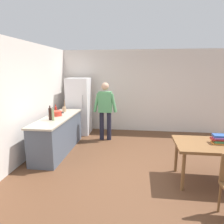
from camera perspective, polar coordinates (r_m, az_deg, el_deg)
The scene contains 13 objects.
ground_plane at distance 4.60m, azimuth 6.63°, elevation -15.32°, with size 14.00×14.00×0.00m, color brown.
wall_back at distance 7.14m, azimuth 7.20°, elevation 5.64°, with size 6.40×0.12×2.70m, color silver.
wall_left at distance 5.09m, azimuth -23.70°, elevation 2.40°, with size 0.12×5.60×2.70m, color silver.
kitchen_counter at distance 5.54m, azimuth -14.40°, elevation -5.83°, with size 0.64×2.20×0.90m.
refrigerator at distance 6.88m, azimuth -8.95°, elevation 1.58°, with size 0.70×0.67×1.80m.
person at distance 6.13m, azimuth -1.85°, elevation 1.25°, with size 0.70×0.22×1.70m.
dining_table at distance 4.29m, azimuth 26.08°, elevation -8.72°, with size 1.40×0.90×0.75m.
cooking_pot at distance 5.57m, azimuth -14.87°, elevation -0.36°, with size 0.40×0.28×0.12m.
utensil_jar at distance 6.04m, azimuth -12.84°, elevation 0.81°, with size 0.11×0.11×0.32m.
bottle_wine_dark at distance 5.14m, azimuth -16.41°, elevation -0.46°, with size 0.08×0.08×0.34m.
bottle_sauce_red at distance 5.85m, azimuth -14.99°, elevation 0.54°, with size 0.06×0.06×0.24m.
bottle_vinegar_tall at distance 5.05m, azimuth -15.70°, elevation -0.73°, with size 0.06×0.06×0.32m.
book_stack at distance 4.30m, azimuth 27.12°, elevation -6.58°, with size 0.28×0.20×0.16m.
Camera 1 is at (0.01, -4.11, 2.07)m, focal length 33.73 mm.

